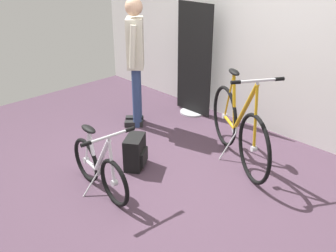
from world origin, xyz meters
name	(u,v)px	position (x,y,z in m)	size (l,w,h in m)	color
ground_plane	(169,183)	(0.00, 0.00, 0.00)	(6.48, 6.48, 0.00)	#473342
back_wall	(283,13)	(0.00, 1.84, 1.47)	(6.48, 0.10, 2.95)	white
floor_banner_stand	(194,67)	(-1.07, 1.52, 0.68)	(0.60, 0.36, 1.53)	#B7B7BC
folding_bike_foreground	(99,167)	(-0.37, -0.57, 0.28)	(0.99, 0.53, 0.71)	black
display_bike_left	(238,128)	(0.18, 0.87, 0.40)	(1.34, 0.84, 1.07)	black
visitor_near_wall	(135,56)	(-1.33, 0.71, 0.93)	(0.41, 0.40, 1.63)	navy
backpack_on_floor	(135,152)	(-0.49, -0.03, 0.17)	(0.32, 0.36, 0.35)	black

